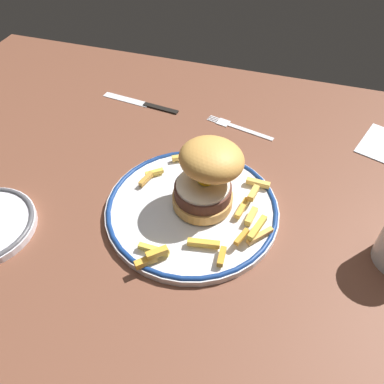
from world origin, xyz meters
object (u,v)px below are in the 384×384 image
at_px(burger, 208,174).
at_px(knife, 146,104).
at_px(fork, 238,127).
at_px(dinner_plate, 192,208).

xyz_separation_m(burger, knife, (-0.21, 0.25, -0.07)).
xyz_separation_m(fork, knife, (-0.21, 0.02, 0.00)).
bearing_deg(knife, burger, -49.94).
bearing_deg(knife, fork, -5.48).
relative_size(dinner_plate, fork, 1.95).
bearing_deg(burger, knife, 130.06).
distance_m(fork, knife, 0.21).
relative_size(burger, knife, 0.77).
bearing_deg(fork, knife, 174.52).
distance_m(dinner_plate, knife, 0.32).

